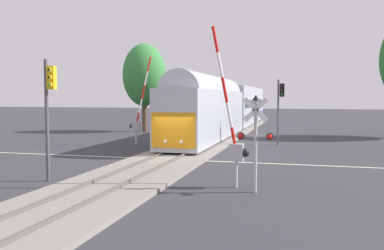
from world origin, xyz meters
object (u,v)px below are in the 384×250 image
crossing_signal_mast (255,133)px  traffic_signal_median (49,100)px  crossing_gate_far (137,118)px  commuter_train (229,106)px  oak_behind_train (144,75)px  traffic_signal_far_side (280,101)px  crossing_gate_near (235,138)px

crossing_signal_mast → traffic_signal_median: size_ratio=0.71×
crossing_gate_far → commuter_train: bearing=69.9°
crossing_gate_far → oak_behind_train: bearing=109.0°
crossing_gate_far → oak_behind_train: 12.78m
crossing_signal_mast → traffic_signal_far_side: bearing=89.8°
crossing_gate_near → crossing_signal_mast: crossing_gate_near is taller
commuter_train → crossing_gate_far: size_ratio=6.14×
oak_behind_train → crossing_gate_far: bearing=-71.0°
crossing_gate_near → traffic_signal_far_side: crossing_gate_near is taller
commuter_train → traffic_signal_median: commuter_train is taller
crossing_gate_near → crossing_signal_mast: size_ratio=1.73×
oak_behind_train → traffic_signal_median: bearing=-77.5°
commuter_train → crossing_gate_near: 26.71m
crossing_gate_near → traffic_signal_far_side: 15.67m
crossing_signal_mast → crossing_gate_far: bearing=127.5°
traffic_signal_far_side → crossing_gate_near: bearing=-93.6°
crossing_gate_far → traffic_signal_far_side: (10.64, 2.48, 1.26)m
commuter_train → traffic_signal_median: size_ratio=7.80×
crossing_signal_mast → traffic_signal_median: bearing=-178.9°
commuter_train → traffic_signal_median: (-3.11, -27.11, 0.77)m
crossing_gate_near → traffic_signal_far_side: bearing=86.4°
traffic_signal_far_side → oak_behind_train: oak_behind_train is taller
commuter_train → crossing_signal_mast: commuter_train is taller
crossing_gate_far → traffic_signal_far_side: size_ratio=1.35×
commuter_train → traffic_signal_far_side: (5.83, -10.67, 0.57)m
traffic_signal_far_side → crossing_gate_far: bearing=-166.9°
commuter_train → traffic_signal_far_side: 12.17m
traffic_signal_median → crossing_gate_far: bearing=97.0°
crossing_signal_mast → traffic_signal_median: (-8.87, -0.17, 1.26)m
oak_behind_train → commuter_train: bearing=10.6°
oak_behind_train → crossing_gate_near: bearing=-61.0°
crossing_gate_near → oak_behind_train: 28.41m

